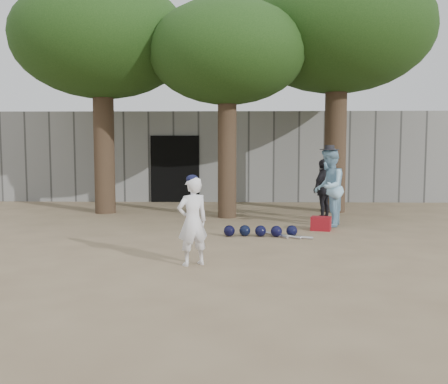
{
  "coord_description": "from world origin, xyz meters",
  "views": [
    {
      "loc": [
        0.85,
        -8.66,
        1.82
      ],
      "look_at": [
        0.6,
        1.0,
        0.95
      ],
      "focal_mm": 40.0,
      "sensor_mm": 36.0,
      "label": 1
    }
  ],
  "objects_px": {
    "boy_player": "(193,221)",
    "spectator_dark": "(324,189)",
    "red_bag": "(321,224)",
    "spectator_blue": "(329,188)"
  },
  "relations": [
    {
      "from": "spectator_blue",
      "to": "spectator_dark",
      "type": "relative_size",
      "value": 1.18
    },
    {
      "from": "boy_player",
      "to": "spectator_blue",
      "type": "height_order",
      "value": "spectator_blue"
    },
    {
      "from": "red_bag",
      "to": "boy_player",
      "type": "bearing_deg",
      "value": -127.46
    },
    {
      "from": "spectator_dark",
      "to": "red_bag",
      "type": "xyz_separation_m",
      "value": [
        -0.34,
        -1.64,
        -0.61
      ]
    },
    {
      "from": "boy_player",
      "to": "spectator_blue",
      "type": "xyz_separation_m",
      "value": [
        2.79,
        3.85,
        0.22
      ]
    },
    {
      "from": "spectator_blue",
      "to": "red_bag",
      "type": "distance_m",
      "value": 0.97
    },
    {
      "from": "spectator_blue",
      "to": "spectator_dark",
      "type": "height_order",
      "value": "spectator_blue"
    },
    {
      "from": "spectator_blue",
      "to": "spectator_dark",
      "type": "distance_m",
      "value": 1.1
    },
    {
      "from": "boy_player",
      "to": "spectator_dark",
      "type": "bearing_deg",
      "value": -149.02
    },
    {
      "from": "spectator_dark",
      "to": "spectator_blue",
      "type": "bearing_deg",
      "value": 36.15
    }
  ]
}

